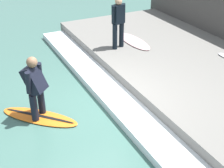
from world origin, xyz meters
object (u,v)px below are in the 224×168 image
(surfer_riding, at_px, (35,85))
(surfboard_waiting_near, at_px, (134,41))
(surfer_waiting_near, at_px, (118,20))
(surfboard_riding, at_px, (39,117))

(surfer_riding, bearing_deg, surfboard_waiting_near, 30.13)
(surfer_waiting_near, bearing_deg, surfer_riding, -147.01)
(surfboard_riding, bearing_deg, surfer_riding, 165.96)
(surfboard_riding, distance_m, surfer_waiting_near, 4.01)
(surfboard_riding, height_order, surfboard_waiting_near, surfboard_waiting_near)
(surfboard_riding, distance_m, surfer_riding, 0.87)
(surfer_riding, xyz_separation_m, surfer_waiting_near, (3.18, 2.07, 0.43))
(surfer_riding, bearing_deg, surfboard_riding, -14.04)
(surfboard_riding, height_order, surfer_waiting_near, surfer_waiting_near)
(surfer_riding, bearing_deg, surfer_waiting_near, 32.99)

